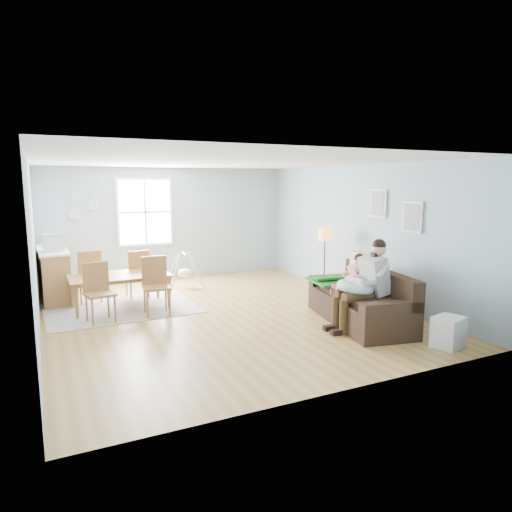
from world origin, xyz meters
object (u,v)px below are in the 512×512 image
toddler (353,276)px  chair_sw (98,288)px  dining_table (121,292)px  counter (53,273)px  father (365,282)px  baby_swing (185,272)px  storage_cube (448,332)px  chair_nw (89,273)px  chair_ne (138,270)px  sofa (363,304)px  chair_se (156,281)px  monitor (53,242)px  floor_lamp (325,240)px

toddler → chair_sw: bearing=155.9°
dining_table → counter: bearing=128.0°
father → baby_swing: size_ratio=1.68×
father → storage_cube: 1.43m
storage_cube → dining_table: 5.68m
toddler → storage_cube: bearing=-77.5°
father → toddler: bearing=72.6°
chair_nw → chair_ne: 0.95m
sofa → toddler: 0.50m
chair_se → baby_swing: bearing=58.9°
dining_table → chair_sw: chair_sw is taller
toddler → storage_cube: size_ratio=1.93×
chair_sw → chair_se: chair_se is taller
dining_table → baby_swing: bearing=34.8°
counter → sofa: bearing=-41.0°
storage_cube → baby_swing: size_ratio=0.55×
sofa → storage_cube: size_ratio=4.97×
counter → chair_nw: bearing=-49.6°
storage_cube → monitor: bearing=133.7°
chair_nw → chair_ne: size_ratio=1.05×
sofa → father: 0.58m
father → chair_ne: size_ratio=1.47×
father → floor_lamp: 2.35m
chair_se → baby_swing: 2.10m
sofa → chair_ne: size_ratio=2.40×
father → chair_se: (-2.81, 2.32, -0.18)m
floor_lamp → baby_swing: bearing=142.2°
father → monitor: bearing=138.0°
chair_se → counter: (-1.61, 1.99, -0.08)m
chair_sw → chair_nw: chair_nw is taller
sofa → monitor: (-4.60, 3.68, 0.87)m
storage_cube → chair_nw: bearing=132.3°
dining_table → chair_nw: 0.85m
chair_nw → monitor: size_ratio=2.72×
floor_lamp → chair_nw: 4.77m
floor_lamp → counter: (-5.14, 2.11, -0.64)m
father → dining_table: father is taller
storage_cube → dining_table: (-3.87, 4.16, 0.09)m
chair_se → chair_ne: (-0.05, 1.31, -0.03)m
sofa → father: size_ratio=1.63×
counter → dining_table: bearing=-50.9°
storage_cube → chair_ne: (-3.41, 4.83, 0.34)m
chair_nw → baby_swing: 2.15m
father → toddler: (0.16, 0.51, -0.01)m
storage_cube → baby_swing: (-2.28, 5.31, 0.13)m
chair_ne → monitor: 1.69m
chair_sw → baby_swing: (2.06, 1.82, -0.23)m
sofa → chair_se: 3.65m
baby_swing → monitor: bearing=-177.0°
chair_ne → floor_lamp: bearing=-21.8°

